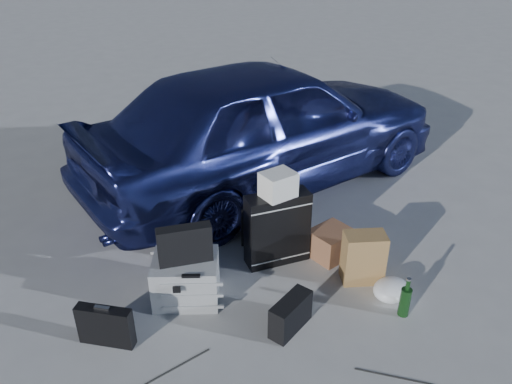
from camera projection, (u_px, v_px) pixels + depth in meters
ground at (281, 308)px, 3.99m from camera, size 60.00×60.00×0.00m
car at (266, 123)px, 5.57m from camera, size 4.60×2.84×1.46m
pelican_case at (186, 279)px, 4.02m from camera, size 0.62×0.56×0.37m
laptop_bag at (185, 245)px, 3.84m from camera, size 0.43×0.14×0.31m
briefcase at (105, 326)px, 3.59m from camera, size 0.40×0.29×0.32m
suitcase_left at (181, 223)px, 4.57m from camera, size 0.46×0.24×0.57m
suitcase_right at (277, 229)px, 4.40m from camera, size 0.57×0.21×0.68m
white_carton at (278, 185)px, 4.17m from camera, size 0.32×0.28×0.22m
duffel_bag at (276, 224)px, 4.79m from camera, size 0.71×0.49×0.33m
flat_box_white at (274, 206)px, 4.70m from camera, size 0.50×0.45×0.07m
flat_box_black at (275, 200)px, 4.67m from camera, size 0.34×0.28×0.06m
kraft_bag at (363, 258)px, 4.20m from camera, size 0.39×0.29×0.46m
cardboard_box at (331, 243)px, 4.56m from camera, size 0.44×0.41×0.27m
plastic_bag at (391, 290)px, 4.06m from camera, size 0.36×0.32×0.17m
messenger_bag at (291, 314)px, 3.73m from camera, size 0.40×0.33×0.27m
green_bottle at (406, 297)px, 3.85m from camera, size 0.11×0.11×0.34m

